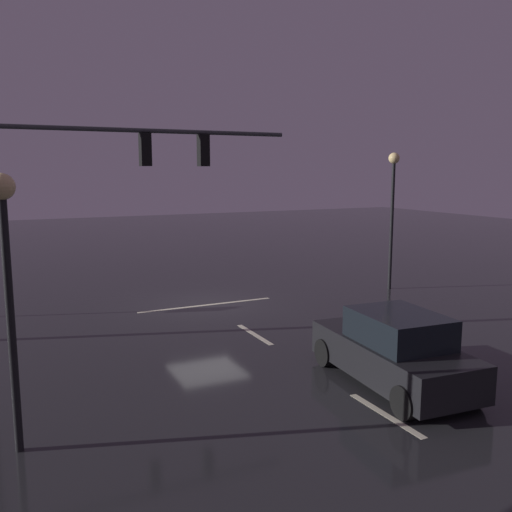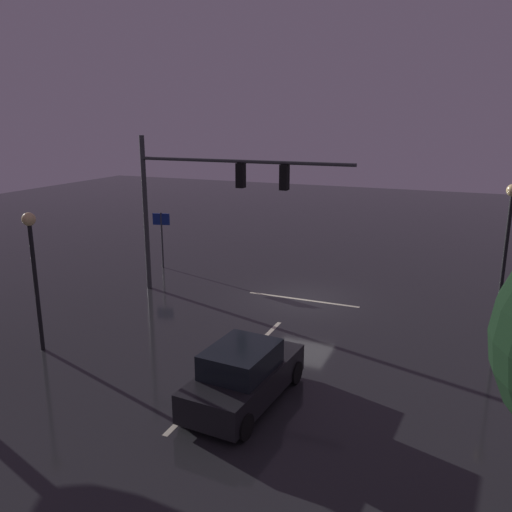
% 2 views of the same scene
% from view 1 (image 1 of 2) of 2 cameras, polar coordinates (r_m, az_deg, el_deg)
% --- Properties ---
extents(ground_plane, '(80.00, 80.00, 0.00)m').
position_cam_1_polar(ground_plane, '(19.97, -5.14, -5.06)').
color(ground_plane, '#232326').
extents(traffic_signal_assembly, '(9.57, 0.47, 6.97)m').
position_cam_1_polar(traffic_signal_assembly, '(17.17, -16.75, 8.30)').
color(traffic_signal_assembly, '#383A3D').
rests_on(traffic_signal_assembly, ground_plane).
extents(lane_dash_far, '(0.16, 2.20, 0.01)m').
position_cam_1_polar(lane_dash_far, '(16.41, -0.14, -8.10)').
color(lane_dash_far, beige).
rests_on(lane_dash_far, ground_plane).
extents(lane_dash_mid, '(0.16, 2.20, 0.01)m').
position_cam_1_polar(lane_dash_mid, '(11.64, 13.24, -15.67)').
color(lane_dash_mid, beige).
rests_on(lane_dash_mid, ground_plane).
extents(stop_bar, '(5.00, 0.16, 0.01)m').
position_cam_1_polar(stop_bar, '(19.95, -5.12, -5.06)').
color(stop_bar, beige).
rests_on(stop_bar, ground_plane).
extents(car_approaching, '(2.17, 4.47, 1.70)m').
position_cam_1_polar(car_approaching, '(12.89, 14.05, -9.47)').
color(car_approaching, black).
rests_on(car_approaching, ground_plane).
extents(street_lamp_left_kerb, '(0.44, 0.44, 5.48)m').
position_cam_1_polar(street_lamp_left_kerb, '(22.74, 13.94, 6.09)').
color(street_lamp_left_kerb, black).
rests_on(street_lamp_left_kerb, ground_plane).
extents(street_lamp_right_kerb, '(0.44, 0.44, 4.75)m').
position_cam_1_polar(street_lamp_right_kerb, '(9.89, -24.40, -0.30)').
color(street_lamp_right_kerb, black).
rests_on(street_lamp_right_kerb, ground_plane).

